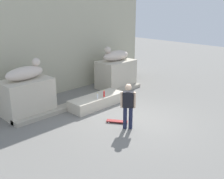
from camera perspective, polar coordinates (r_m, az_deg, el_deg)
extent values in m
plane|color=slate|center=(10.50, 4.60, -6.46)|extent=(40.00, 40.00, 0.00)
cube|color=#B9B499|center=(13.42, -12.20, 13.00)|extent=(11.35, 0.60, 6.52)
cube|color=beige|center=(11.26, -17.47, -1.57)|extent=(1.93, 1.25, 1.45)
cube|color=beige|center=(14.20, 0.82, 3.26)|extent=(1.93, 1.25, 1.45)
ellipsoid|color=beige|center=(10.98, -17.94, 3.29)|extent=(1.63, 0.66, 0.52)
sphere|color=beige|center=(11.19, -15.72, 5.63)|extent=(0.32, 0.32, 0.32)
ellipsoid|color=beige|center=(13.98, 0.84, 7.17)|extent=(1.64, 0.70, 0.52)
sphere|color=beige|center=(13.57, -0.93, 8.37)|extent=(0.32, 0.32, 0.32)
cube|color=beige|center=(11.77, -3.22, -2.47)|extent=(2.56, 0.90, 0.46)
cylinder|color=#1E233F|center=(9.67, 2.76, -5.97)|extent=(0.14, 0.14, 0.82)
cylinder|color=#1E233F|center=(9.67, 3.95, -6.01)|extent=(0.14, 0.14, 0.82)
cube|color=black|center=(9.41, 3.43, -2.15)|extent=(0.38, 0.41, 0.56)
sphere|color=beige|center=(9.26, 3.48, 0.50)|extent=(0.23, 0.23, 0.23)
cylinder|color=beige|center=(9.42, 2.06, -2.16)|extent=(0.09, 0.09, 0.58)
cylinder|color=beige|center=(9.41, 4.80, -2.24)|extent=(0.09, 0.09, 0.58)
cube|color=maroon|center=(10.22, 1.06, -6.68)|extent=(0.61, 0.78, 0.02)
cylinder|color=white|center=(10.26, 2.79, -6.85)|extent=(0.06, 0.06, 0.06)
cylinder|color=white|center=(10.13, 2.67, -7.18)|extent=(0.06, 0.06, 0.06)
cylinder|color=white|center=(10.36, -0.51, -6.59)|extent=(0.06, 0.06, 0.06)
cylinder|color=white|center=(10.23, -0.67, -6.91)|extent=(0.06, 0.06, 0.06)
cylinder|color=red|center=(11.56, -1.68, -1.00)|extent=(0.07, 0.07, 0.24)
cylinder|color=red|center=(11.51, -1.69, -0.30)|extent=(0.03, 0.03, 0.06)
cylinder|color=yellow|center=(11.50, -1.69, -0.13)|extent=(0.04, 0.04, 0.01)
cylinder|color=silver|center=(11.39, -3.09, -1.44)|extent=(0.07, 0.07, 0.19)
cylinder|color=silver|center=(11.34, -3.10, -0.85)|extent=(0.03, 0.03, 0.06)
cylinder|color=yellow|center=(11.33, -3.10, -0.68)|extent=(0.04, 0.04, 0.01)
cube|color=#A9A08F|center=(12.28, -5.27, -2.33)|extent=(7.01, 0.50, 0.18)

